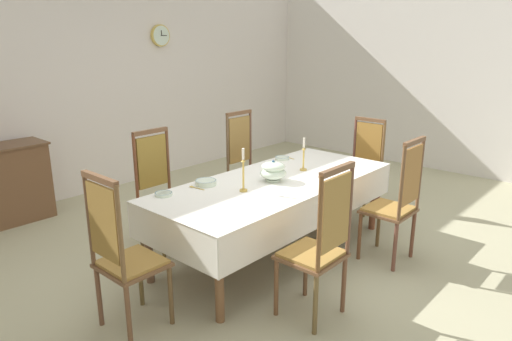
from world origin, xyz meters
The scene contains 20 objects.
ground centered at (0.00, 0.00, -0.02)m, with size 8.13×5.89×0.04m, color #B6B18F.
back_wall centered at (0.00, 2.98, 1.59)m, with size 8.13×0.08×3.18m, color silver.
right_wall centered at (4.10, 0.00, 1.59)m, with size 0.08×5.89×3.18m, color silver.
dining_table centered at (0.00, -0.13, 0.68)m, with size 2.55×1.07×0.75m.
tablecloth centered at (0.00, -0.13, 0.68)m, with size 2.57×1.09×0.33m.
chair_south_a centered at (-0.64, -1.08, 0.61)m, with size 0.44×0.42×1.22m.
chair_north_a centered at (-0.64, 0.82, 0.61)m, with size 0.44×0.42×1.20m.
chair_south_b centered at (0.61, -1.08, 0.61)m, with size 0.44×0.42×1.20m.
chair_north_b centered at (0.61, 0.82, 0.62)m, with size 0.44×0.42×1.23m.
chair_head_west centered at (-1.69, -0.13, 0.61)m, with size 0.42×0.44×1.20m.
chair_head_east centered at (1.68, -0.13, 0.58)m, with size 0.42×0.44×1.12m.
soup_tureen centered at (-0.04, -0.13, 0.85)m, with size 0.25×0.25×0.20m.
candlestick_west centered at (-0.45, -0.13, 0.91)m, with size 0.07×0.07×0.39m.
candlestick_east centered at (0.45, -0.13, 0.89)m, with size 0.07×0.07×0.34m.
bowl_near_left centered at (-0.54, 0.25, 0.78)m, with size 0.20×0.20×0.05m.
bowl_near_right centered at (0.65, 0.31, 0.77)m, with size 0.16×0.16×0.03m.
bowl_far_left centered at (-0.99, 0.30, 0.77)m, with size 0.15×0.15×0.03m.
spoon_primary centered at (-0.67, 0.28, 0.76)m, with size 0.04×0.18×0.01m.
spoon_secondary centered at (0.76, 0.33, 0.76)m, with size 0.06×0.17×0.01m.
mounted_clock centered at (1.03, 2.91, 2.09)m, with size 0.31×0.06×0.31m.
Camera 1 is at (-3.26, -2.79, 2.06)m, focal length 32.42 mm.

